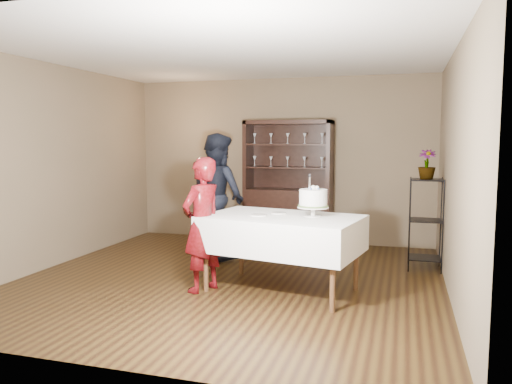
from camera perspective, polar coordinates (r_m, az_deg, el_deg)
floor at (r=6.17m, az=-2.95°, el=-9.95°), size 5.00×5.00×0.00m
ceiling at (r=6.02m, az=-3.10°, el=15.61°), size 5.00×5.00×0.00m
back_wall at (r=8.34m, az=2.76°, el=3.62°), size 5.00×0.02×2.70m
wall_left at (r=7.18m, az=-22.20°, el=2.80°), size 0.02×5.00×2.70m
wall_right at (r=5.62m, az=21.76°, el=2.05°), size 0.02×5.00×2.70m
china_hutch at (r=8.11m, az=3.69°, el=-1.31°), size 1.40×0.48×2.00m
plant_etagere at (r=6.87m, az=18.82°, el=-3.06°), size 0.42×0.42×1.20m
cake_table at (r=5.58m, az=2.93°, el=-4.78°), size 1.86×1.34×0.85m
woman at (r=5.60m, az=-6.19°, el=-3.72°), size 0.54×0.65×1.51m
man at (r=7.16m, az=-4.37°, el=-0.45°), size 1.10×1.05×1.79m
cake at (r=5.52m, az=6.55°, el=-0.85°), size 0.34×0.34×0.47m
plate_near at (r=5.55m, az=0.32°, el=-2.66°), size 0.24×0.24×0.01m
plate_far at (r=5.71m, az=2.62°, el=-2.41°), size 0.20×0.20×0.01m
potted_plant at (r=6.77m, az=18.94°, el=3.01°), size 0.22×0.22×0.38m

